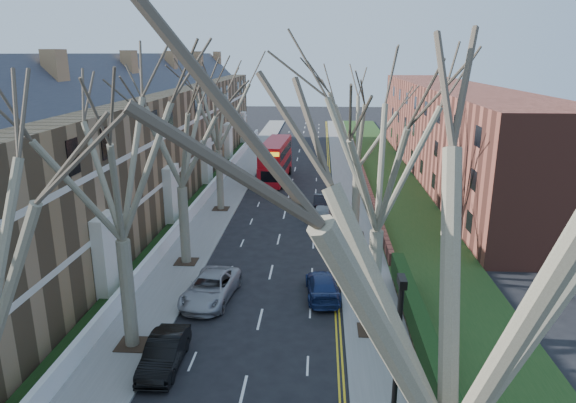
# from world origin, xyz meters

# --- Properties ---
(pavement_left) EXTENTS (3.00, 102.00, 0.12)m
(pavement_left) POSITION_xyz_m (-6.00, 39.00, 0.06)
(pavement_left) COLOR slate
(pavement_left) RESTS_ON ground
(pavement_right) EXTENTS (3.00, 102.00, 0.12)m
(pavement_right) POSITION_xyz_m (6.00, 39.00, 0.06)
(pavement_right) COLOR slate
(pavement_right) RESTS_ON ground
(terrace_left) EXTENTS (9.70, 78.00, 13.60)m
(terrace_left) POSITION_xyz_m (-13.65, 31.00, 5.53)
(terrace_left) COLOR olive
(terrace_left) RESTS_ON ground
(flats_right) EXTENTS (13.97, 54.00, 10.00)m
(flats_right) POSITION_xyz_m (17.46, 43.00, 4.98)
(flats_right) COLOR brown
(flats_right) RESTS_ON ground
(wall_hedge_right) EXTENTS (0.70, 24.00, 1.80)m
(wall_hedge_right) POSITION_xyz_m (7.70, 2.00, 1.12)
(wall_hedge_right) COLOR brown
(wall_hedge_right) RESTS_ON ground
(front_wall_left) EXTENTS (0.30, 78.00, 1.00)m
(front_wall_left) POSITION_xyz_m (-7.65, 31.00, 0.62)
(front_wall_left) COLOR white
(front_wall_left) RESTS_ON ground
(grass_verge_right) EXTENTS (6.00, 102.00, 0.06)m
(grass_verge_right) POSITION_xyz_m (10.50, 39.00, 0.15)
(grass_verge_right) COLOR #1C3C16
(grass_verge_right) RESTS_ON ground
(tree_left_mid) EXTENTS (10.50, 10.50, 14.71)m
(tree_left_mid) POSITION_xyz_m (-5.70, 6.00, 9.56)
(tree_left_mid) COLOR #6C634D
(tree_left_mid) RESTS_ON ground
(tree_left_far) EXTENTS (10.15, 10.15, 14.22)m
(tree_left_far) POSITION_xyz_m (-5.70, 16.00, 9.24)
(tree_left_far) COLOR #6C634D
(tree_left_far) RESTS_ON ground
(tree_left_dist) EXTENTS (10.50, 10.50, 14.71)m
(tree_left_dist) POSITION_xyz_m (-5.70, 28.00, 9.56)
(tree_left_dist) COLOR #6C634D
(tree_left_dist) RESTS_ON ground
(tree_right_near) EXTENTS (10.85, 10.85, 15.20)m
(tree_right_near) POSITION_xyz_m (5.70, -6.00, 9.86)
(tree_right_near) COLOR #6C634D
(tree_right_near) RESTS_ON ground
(tree_right_mid) EXTENTS (10.50, 10.50, 14.71)m
(tree_right_mid) POSITION_xyz_m (5.70, 8.00, 9.56)
(tree_right_mid) COLOR #6C634D
(tree_right_mid) RESTS_ON ground
(tree_right_far) EXTENTS (10.15, 10.15, 14.22)m
(tree_right_far) POSITION_xyz_m (5.70, 22.00, 9.24)
(tree_right_far) COLOR #6C634D
(tree_right_far) RESTS_ON ground
(double_decker_bus) EXTENTS (3.03, 10.22, 4.26)m
(double_decker_bus) POSITION_xyz_m (-1.81, 39.11, 2.09)
(double_decker_bus) COLOR #A00B14
(double_decker_bus) RESTS_ON ground
(car_left_mid) EXTENTS (1.51, 4.18, 1.37)m
(car_left_mid) POSITION_xyz_m (-3.70, 4.53, 0.69)
(car_left_mid) COLOR black
(car_left_mid) RESTS_ON ground
(car_left_far) EXTENTS (2.98, 5.46, 1.45)m
(car_left_far) POSITION_xyz_m (-3.00, 11.00, 0.73)
(car_left_far) COLOR #98979C
(car_left_far) RESTS_ON ground
(car_right_near) EXTENTS (2.15, 4.60, 1.30)m
(car_right_near) POSITION_xyz_m (3.26, 11.82, 0.65)
(car_right_near) COLOR navy
(car_right_near) RESTS_ON ground
(car_right_mid) EXTENTS (2.18, 4.57, 1.51)m
(car_right_mid) POSITION_xyz_m (3.29, 25.19, 0.75)
(car_right_mid) COLOR gray
(car_right_mid) RESTS_ON ground
(car_right_far) EXTENTS (1.60, 4.44, 1.46)m
(car_right_far) POSITION_xyz_m (3.28, 28.79, 0.73)
(car_right_far) COLOR black
(car_right_far) RESTS_ON ground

